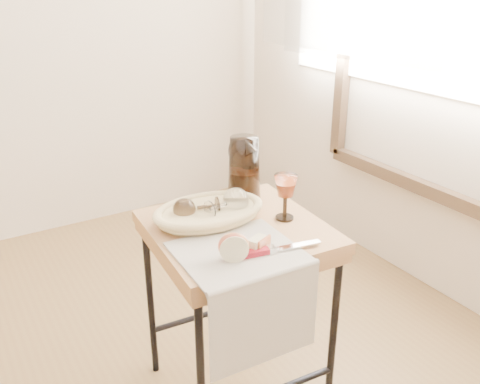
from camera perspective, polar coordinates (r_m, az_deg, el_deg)
curtain at (r=2.30m, az=21.31°, el=17.25°), size 0.02×1.00×2.20m
side_table at (r=1.76m, az=-0.35°, el=-13.30°), size 0.55×0.55×0.66m
tea_towel at (r=1.44m, az=-0.22°, el=-6.71°), size 0.34×0.31×0.01m
bread_basket at (r=1.61m, az=-3.46°, el=-2.48°), size 0.33×0.23×0.05m
goblet_lying_a at (r=1.60m, az=-4.61°, el=-1.74°), size 0.13×0.10×0.07m
goblet_lying_b at (r=1.61m, az=-1.69°, el=-1.37°), size 0.15×0.10×0.08m
pitcher at (r=1.74m, az=0.46°, el=2.65°), size 0.21×0.27×0.26m
wine_goblet at (r=1.61m, az=5.04°, el=-0.56°), size 0.08×0.08×0.15m
apple_half at (r=1.38m, az=-0.74°, el=-5.99°), size 0.09×0.07×0.08m
apple_wedge at (r=1.44m, az=1.91°, el=-5.76°), size 0.06×0.05×0.04m
table_knife at (r=1.43m, az=3.86°, el=-6.25°), size 0.26×0.07×0.02m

